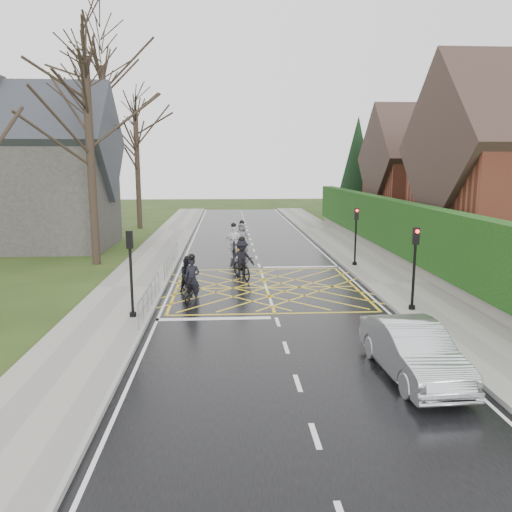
{
  "coord_description": "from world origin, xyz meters",
  "views": [
    {
      "loc": [
        -1.75,
        -21.72,
        5.43
      ],
      "look_at": [
        -0.41,
        0.86,
        1.3
      ],
      "focal_mm": 35.0,
      "sensor_mm": 36.0,
      "label": 1
    }
  ],
  "objects": [
    {
      "name": "hedge",
      "position": [
        7.75,
        6.0,
        2.1
      ],
      "size": [
        0.9,
        38.0,
        2.8
      ],
      "primitive_type": "cube",
      "color": "black",
      "rests_on": "stone_wall"
    },
    {
      "name": "ground",
      "position": [
        0.0,
        0.0,
        0.0
      ],
      "size": [
        120.0,
        120.0,
        0.0
      ],
      "primitive_type": "plane",
      "color": "#223311",
      "rests_on": "ground"
    },
    {
      "name": "traffic_light_se",
      "position": [
        5.1,
        -4.2,
        1.66
      ],
      "size": [
        0.24,
        0.31,
        3.21
      ],
      "rotation": [
        0.0,
        0.0,
        3.14
      ],
      "color": "black",
      "rests_on": "ground"
    },
    {
      "name": "cyclist_mid",
      "position": [
        -1.03,
        1.97,
        0.76
      ],
      "size": [
        1.38,
        2.25,
        2.07
      ],
      "rotation": [
        0.0,
        0.0,
        0.32
      ],
      "color": "black",
      "rests_on": "ground"
    },
    {
      "name": "house_far",
      "position": [
        14.75,
        18.0,
        4.36
      ],
      "size": [
        9.8,
        8.8,
        10.3
      ],
      "color": "brown",
      "rests_on": "ground"
    },
    {
      "name": "tree_mid",
      "position": [
        -10.0,
        14.0,
        8.63
      ],
      "size": [
        10.08,
        10.08,
        12.48
      ],
      "color": "black",
      "rests_on": "ground"
    },
    {
      "name": "tree_far",
      "position": [
        -9.3,
        22.0,
        7.19
      ],
      "size": [
        8.4,
        8.4,
        10.4
      ],
      "color": "black",
      "rests_on": "ground"
    },
    {
      "name": "railing_south",
      "position": [
        -4.65,
        -3.5,
        0.78
      ],
      "size": [
        0.05,
        5.04,
        1.03
      ],
      "color": "slate",
      "rests_on": "ground"
    },
    {
      "name": "road",
      "position": [
        0.0,
        0.0,
        0.01
      ],
      "size": [
        9.0,
        80.0,
        0.01
      ],
      "primitive_type": "cube",
      "color": "black",
      "rests_on": "ground"
    },
    {
      "name": "sidewalk_right",
      "position": [
        6.0,
        0.0,
        0.07
      ],
      "size": [
        3.0,
        80.0,
        0.15
      ],
      "primitive_type": "cube",
      "color": "gray",
      "rests_on": "ground"
    },
    {
      "name": "cyclist_rear",
      "position": [
        -3.17,
        -1.93,
        0.62
      ],
      "size": [
        1.07,
        2.07,
        1.92
      ],
      "rotation": [
        0.0,
        0.0,
        -0.2
      ],
      "color": "black",
      "rests_on": "ground"
    },
    {
      "name": "stone_wall",
      "position": [
        7.75,
        6.0,
        0.35
      ],
      "size": [
        0.5,
        38.0,
        0.7
      ],
      "primitive_type": "cube",
      "color": "slate",
      "rests_on": "ground"
    },
    {
      "name": "cyclist_front",
      "position": [
        -1.35,
        7.36,
        0.78
      ],
      "size": [
        1.15,
        2.12,
        2.11
      ],
      "rotation": [
        0.0,
        0.0,
        0.03
      ],
      "color": "black",
      "rests_on": "ground"
    },
    {
      "name": "church",
      "position": [
        -13.54,
        12.0,
        4.93
      ],
      "size": [
        8.8,
        7.8,
        11.0
      ],
      "color": "#2D2B28",
      "rests_on": "ground"
    },
    {
      "name": "cyclist_back",
      "position": [
        -3.47,
        -0.64,
        0.61
      ],
      "size": [
        1.05,
        1.66,
        1.62
      ],
      "rotation": [
        0.0,
        0.0,
        0.4
      ],
      "color": "black",
      "rests_on": "ground"
    },
    {
      "name": "traffic_light_ne",
      "position": [
        5.1,
        4.2,
        1.66
      ],
      "size": [
        0.24,
        0.31,
        3.21
      ],
      "rotation": [
        0.0,
        0.0,
        3.14
      ],
      "color": "black",
      "rests_on": "ground"
    },
    {
      "name": "traffic_light_sw",
      "position": [
        -5.1,
        -4.5,
        1.66
      ],
      "size": [
        0.24,
        0.31,
        3.21
      ],
      "color": "black",
      "rests_on": "ground"
    },
    {
      "name": "cyclist_lead",
      "position": [
        -0.81,
        8.85,
        0.73
      ],
      "size": [
        1.23,
        2.27,
        2.1
      ],
      "rotation": [
        0.0,
        0.0,
        -0.23
      ],
      "color": "orange",
      "rests_on": "ground"
    },
    {
      "name": "sidewalk_left",
      "position": [
        -6.0,
        0.0,
        0.07
      ],
      "size": [
        3.0,
        80.0,
        0.15
      ],
      "primitive_type": "cube",
      "color": "gray",
      "rests_on": "ground"
    },
    {
      "name": "conifer",
      "position": [
        10.75,
        26.0,
        4.99
      ],
      "size": [
        4.6,
        4.6,
        10.0
      ],
      "color": "black",
      "rests_on": "ground"
    },
    {
      "name": "car",
      "position": [
        3.03,
        -9.72,
        0.71
      ],
      "size": [
        1.73,
        4.37,
        1.42
      ],
      "primitive_type": "imported",
      "rotation": [
        0.0,
        0.0,
        0.05
      ],
      "color": "silver",
      "rests_on": "ground"
    },
    {
      "name": "tree_near",
      "position": [
        -9.0,
        6.0,
        7.91
      ],
      "size": [
        9.24,
        9.24,
        11.44
      ],
      "color": "black",
      "rests_on": "ground"
    },
    {
      "name": "railing_north",
      "position": [
        -4.65,
        4.0,
        0.79
      ],
      "size": [
        0.05,
        6.04,
        1.03
      ],
      "color": "slate",
      "rests_on": "ground"
    }
  ]
}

